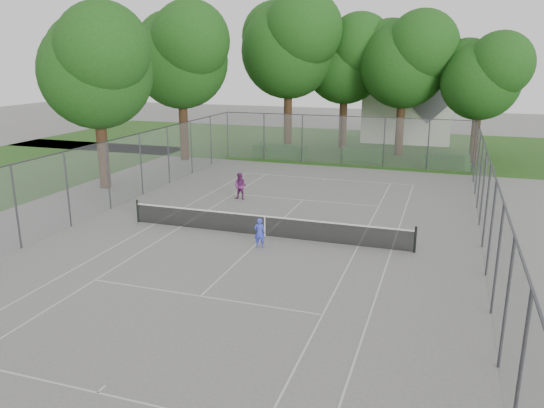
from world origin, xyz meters
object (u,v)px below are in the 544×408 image
(tennis_net, at_px, (265,225))
(girl_player, at_px, (260,233))
(woman_player, at_px, (240,186))
(house, at_px, (409,98))

(tennis_net, distance_m, girl_player, 1.43)
(woman_player, bearing_deg, house, 79.08)
(house, bearing_deg, woman_player, -105.39)
(girl_player, bearing_deg, woman_player, -72.12)
(house, height_order, woman_player, house)
(house, distance_m, girl_player, 32.02)
(tennis_net, distance_m, house, 30.68)
(house, xyz_separation_m, girl_player, (-3.26, -31.69, -3.26))
(woman_player, bearing_deg, girl_player, -57.84)
(girl_player, xyz_separation_m, woman_player, (-3.58, 6.83, 0.12))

